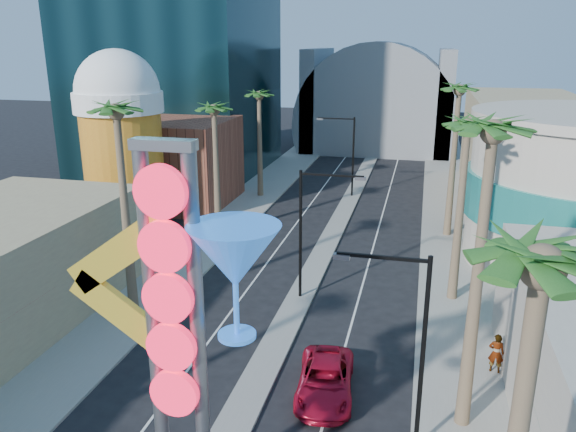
% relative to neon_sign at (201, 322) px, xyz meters
% --- Properties ---
extents(sidewalk_west, '(5.00, 100.00, 0.15)m').
position_rel_neon_sign_xyz_m(sidewalk_west, '(-10.32, 32.04, -7.23)').
color(sidewalk_west, gray).
rests_on(sidewalk_west, ground).
extents(sidewalk_east, '(5.00, 100.00, 0.15)m').
position_rel_neon_sign_xyz_m(sidewalk_east, '(8.68, 32.04, -7.23)').
color(sidewalk_east, gray).
rests_on(sidewalk_east, ground).
extents(median, '(1.60, 84.00, 0.15)m').
position_rel_neon_sign_xyz_m(median, '(-0.82, 35.04, -7.23)').
color(median, gray).
rests_on(median, ground).
extents(brick_filler_west, '(10.00, 10.00, 8.00)m').
position_rel_neon_sign_xyz_m(brick_filler_west, '(-16.82, 35.04, -3.31)').
color(brick_filler_west, brown).
rests_on(brick_filler_west, ground).
extents(filler_east, '(10.00, 20.00, 10.00)m').
position_rel_neon_sign_xyz_m(filler_east, '(15.18, 45.04, -2.31)').
color(filler_east, '#9B8664').
rests_on(filler_east, ground).
extents(beer_mug, '(7.00, 7.00, 14.50)m').
position_rel_neon_sign_xyz_m(beer_mug, '(-17.82, 27.04, 0.54)').
color(beer_mug, '#CB661B').
rests_on(beer_mug, ground).
extents(canopy, '(22.00, 16.00, 22.00)m').
position_rel_neon_sign_xyz_m(canopy, '(-0.82, 69.04, -3.00)').
color(canopy, slate).
rests_on(canopy, ground).
extents(neon_sign, '(6.53, 2.60, 12.55)m').
position_rel_neon_sign_xyz_m(neon_sign, '(0.00, 0.00, 0.00)').
color(neon_sign, gray).
rests_on(neon_sign, ground).
extents(streetlight_0, '(3.79, 0.25, 8.00)m').
position_rel_neon_sign_xyz_m(streetlight_0, '(-0.27, 17.04, -2.43)').
color(streetlight_0, black).
rests_on(streetlight_0, ground).
extents(streetlight_1, '(3.79, 0.25, 8.00)m').
position_rel_neon_sign_xyz_m(streetlight_1, '(-1.36, 41.04, -2.43)').
color(streetlight_1, black).
rests_on(streetlight_1, ground).
extents(streetlight_2, '(3.45, 0.25, 8.00)m').
position_rel_neon_sign_xyz_m(streetlight_2, '(5.91, 5.04, -2.47)').
color(streetlight_2, black).
rests_on(streetlight_2, ground).
extents(palm_1, '(2.40, 2.40, 12.70)m').
position_rel_neon_sign_xyz_m(palm_1, '(-9.82, 13.04, 3.52)').
color(palm_1, brown).
rests_on(palm_1, ground).
extents(palm_2, '(2.40, 2.40, 11.20)m').
position_rel_neon_sign_xyz_m(palm_2, '(-9.82, 27.04, 2.17)').
color(palm_2, brown).
rests_on(palm_2, ground).
extents(palm_3, '(2.40, 2.40, 11.20)m').
position_rel_neon_sign_xyz_m(palm_3, '(-9.82, 39.04, 2.17)').
color(palm_3, brown).
rests_on(palm_3, ground).
extents(palm_4, '(2.40, 2.40, 12.20)m').
position_rel_neon_sign_xyz_m(palm_4, '(8.18, -2.96, 3.07)').
color(palm_4, brown).
rests_on(palm_4, ground).
extents(palm_5, '(2.40, 2.40, 13.20)m').
position_rel_neon_sign_xyz_m(palm_5, '(8.18, 7.04, 3.96)').
color(palm_5, brown).
rests_on(palm_5, ground).
extents(palm_6, '(2.40, 2.40, 11.70)m').
position_rel_neon_sign_xyz_m(palm_6, '(8.18, 19.04, 2.62)').
color(palm_6, brown).
rests_on(palm_6, ground).
extents(palm_7, '(2.40, 2.40, 12.70)m').
position_rel_neon_sign_xyz_m(palm_7, '(8.18, 31.04, 3.52)').
color(palm_7, brown).
rests_on(palm_7, ground).
extents(red_pickup, '(2.94, 5.43, 1.45)m').
position_rel_neon_sign_xyz_m(red_pickup, '(2.39, 7.76, -6.58)').
color(red_pickup, '#B60E29').
rests_on(red_pickup, ground).
extents(pedestrian_a, '(0.77, 0.56, 1.96)m').
position_rel_neon_sign_xyz_m(pedestrian_a, '(9.85, 11.20, -6.18)').
color(pedestrian_a, gray).
rests_on(pedestrian_a, sidewalk_east).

